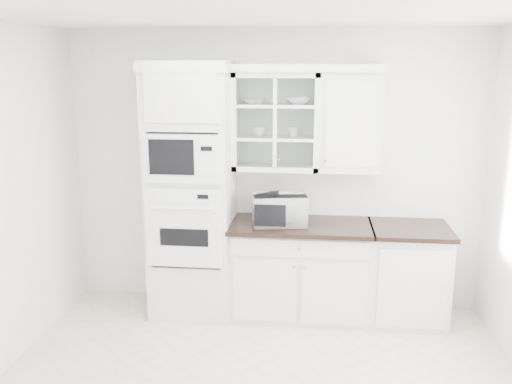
# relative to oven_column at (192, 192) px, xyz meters

# --- Properties ---
(room_shell) EXTENTS (4.00, 3.50, 2.70)m
(room_shell) POSITION_rel_oven_column_xyz_m (0.75, -0.99, 0.58)
(room_shell) COLOR white
(room_shell) RESTS_ON ground
(oven_column) EXTENTS (0.76, 0.68, 2.40)m
(oven_column) POSITION_rel_oven_column_xyz_m (0.00, 0.00, 0.00)
(oven_column) COLOR silver
(oven_column) RESTS_ON ground
(base_cabinet_run) EXTENTS (1.32, 0.67, 0.92)m
(base_cabinet_run) POSITION_rel_oven_column_xyz_m (1.03, 0.03, -0.74)
(base_cabinet_run) COLOR silver
(base_cabinet_run) RESTS_ON ground
(extra_base_cabinet) EXTENTS (0.72, 0.67, 0.92)m
(extra_base_cabinet) POSITION_rel_oven_column_xyz_m (2.03, 0.03, -0.74)
(extra_base_cabinet) COLOR silver
(extra_base_cabinet) RESTS_ON ground
(upper_cabinet_glass) EXTENTS (0.80, 0.33, 0.90)m
(upper_cabinet_glass) POSITION_rel_oven_column_xyz_m (0.78, 0.17, 0.65)
(upper_cabinet_glass) COLOR silver
(upper_cabinet_glass) RESTS_ON room_shell
(upper_cabinet_solid) EXTENTS (0.55, 0.33, 0.90)m
(upper_cabinet_solid) POSITION_rel_oven_column_xyz_m (1.46, 0.17, 0.65)
(upper_cabinet_solid) COLOR silver
(upper_cabinet_solid) RESTS_ON room_shell
(crown_molding) EXTENTS (2.14, 0.38, 0.07)m
(crown_molding) POSITION_rel_oven_column_xyz_m (0.68, 0.14, 1.14)
(crown_molding) COLOR white
(crown_molding) RESTS_ON room_shell
(countertop_microwave) EXTENTS (0.55, 0.48, 0.28)m
(countertop_microwave) POSITION_rel_oven_column_xyz_m (0.83, -0.01, -0.14)
(countertop_microwave) COLOR white
(countertop_microwave) RESTS_ON base_cabinet_run
(bowl_a) EXTENTS (0.24, 0.24, 0.05)m
(bowl_a) POSITION_rel_oven_column_xyz_m (0.57, 0.18, 0.84)
(bowl_a) COLOR white
(bowl_a) RESTS_ON upper_cabinet_glass
(bowl_b) EXTENTS (0.24, 0.24, 0.07)m
(bowl_b) POSITION_rel_oven_column_xyz_m (0.98, 0.15, 0.84)
(bowl_b) COLOR white
(bowl_b) RESTS_ON upper_cabinet_glass
(cup_a) EXTENTS (0.15, 0.15, 0.09)m
(cup_a) POSITION_rel_oven_column_xyz_m (0.62, 0.16, 0.56)
(cup_a) COLOR white
(cup_a) RESTS_ON upper_cabinet_glass
(cup_b) EXTENTS (0.12, 0.12, 0.09)m
(cup_b) POSITION_rel_oven_column_xyz_m (0.94, 0.17, 0.56)
(cup_b) COLOR white
(cup_b) RESTS_ON upper_cabinet_glass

